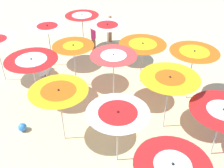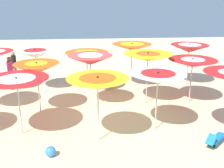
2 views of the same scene
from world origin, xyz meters
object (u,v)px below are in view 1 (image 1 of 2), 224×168
(lounger_1, at_px, (155,82))
(beach_umbrella_5, at_px, (48,29))
(beach_umbrella_7, at_px, (114,60))
(lounger_0, at_px, (46,70))
(beach_umbrella_2, at_px, (59,95))
(beach_umbrella_12, at_px, (143,47))
(beach_umbrella_9, at_px, (222,114))
(beach_ball, at_px, (22,127))
(beach_umbrella_13, at_px, (194,55))
(beach_umbrella_8, at_px, (169,81))
(beach_umbrella_6, at_px, (74,50))
(beach_umbrella_11, at_px, (107,28))
(beachgoer_2, at_px, (110,28))
(beach_umbrella_10, at_px, (82,18))
(beachgoer_0, at_px, (93,36))
(beach_umbrella_3, at_px, (118,117))
(beach_umbrella_1, at_px, (32,63))

(lounger_1, bearing_deg, beach_umbrella_5, 11.43)
(beach_umbrella_7, bearing_deg, lounger_0, -80.14)
(beach_umbrella_2, distance_m, beach_umbrella_12, 5.27)
(beach_umbrella_7, relative_size, beach_umbrella_9, 1.12)
(beach_ball, bearing_deg, beach_umbrella_13, 151.04)
(lounger_1, bearing_deg, beach_umbrella_7, 64.05)
(beach_umbrella_8, xyz_separation_m, lounger_1, (-2.19, -2.05, -2.07))
(beach_umbrella_7, relative_size, lounger_0, 2.14)
(beach_umbrella_7, distance_m, beach_umbrella_8, 2.66)
(beach_umbrella_6, height_order, beach_umbrella_9, beach_umbrella_6)
(beach_umbrella_7, height_order, beach_umbrella_11, beach_umbrella_7)
(beach_umbrella_12, distance_m, beach_umbrella_13, 2.51)
(beach_umbrella_5, distance_m, beach_umbrella_7, 4.82)
(beach_umbrella_8, relative_size, beachgoer_2, 1.42)
(beach_umbrella_12, distance_m, lounger_1, 1.95)
(beach_umbrella_6, distance_m, beach_umbrella_10, 3.95)
(beach_umbrella_5, bearing_deg, beachgoer_2, 176.99)
(lounger_1, bearing_deg, beachgoer_2, -34.07)
(beach_umbrella_13, height_order, lounger_1, beach_umbrella_13)
(lounger_1, distance_m, beachgoer_0, 5.02)
(beach_umbrella_12, bearing_deg, beach_umbrella_2, 4.42)
(beachgoer_0, bearing_deg, beach_umbrella_9, 139.13)
(beachgoer_2, bearing_deg, beach_umbrella_7, -159.31)
(beach_umbrella_2, bearing_deg, lounger_0, -116.64)
(beach_umbrella_13, distance_m, lounger_1, 2.70)
(beach_umbrella_3, bearing_deg, beach_umbrella_10, -123.68)
(beach_umbrella_5, relative_size, beachgoer_2, 1.38)
(beach_umbrella_5, xyz_separation_m, beach_umbrella_13, (-2.58, 7.10, 0.12))
(lounger_0, bearing_deg, beach_umbrella_10, -24.91)
(beach_umbrella_2, xyz_separation_m, beachgoer_0, (-5.86, -4.58, -1.19))
(beachgoer_2, bearing_deg, beachgoer_0, 163.22)
(beach_umbrella_11, distance_m, beachgoer_0, 1.83)
(beach_umbrella_6, bearing_deg, beach_umbrella_12, 139.79)
(beach_umbrella_1, xyz_separation_m, beach_umbrella_8, (-2.59, 5.28, 0.26))
(beach_umbrella_1, height_order, beach_umbrella_2, beach_umbrella_2)
(beach_umbrella_12, relative_size, lounger_0, 1.92)
(beach_umbrella_3, bearing_deg, lounger_0, -103.55)
(beach_umbrella_11, xyz_separation_m, lounger_0, (3.29, -1.46, -1.83))
(beach_umbrella_10, distance_m, beach_umbrella_13, 7.28)
(beach_umbrella_5, height_order, beach_ball, beach_umbrella_5)
(beach_umbrella_9, distance_m, lounger_1, 5.04)
(beach_umbrella_8, height_order, beach_umbrella_10, beach_umbrella_8)
(beach_umbrella_13, xyz_separation_m, beach_ball, (6.59, -3.65, -2.13))
(lounger_0, bearing_deg, beach_umbrella_12, -90.77)
(beach_umbrella_2, xyz_separation_m, beach_umbrella_9, (-3.30, 4.56, -0.21))
(beach_umbrella_9, distance_m, beach_umbrella_12, 5.34)
(beach_umbrella_11, bearing_deg, beach_ball, 13.06)
(beach_umbrella_1, xyz_separation_m, beachgoer_0, (-5.17, -1.72, -1.04))
(beach_umbrella_2, bearing_deg, beach_umbrella_1, -103.67)
(beach_umbrella_5, distance_m, lounger_1, 6.24)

